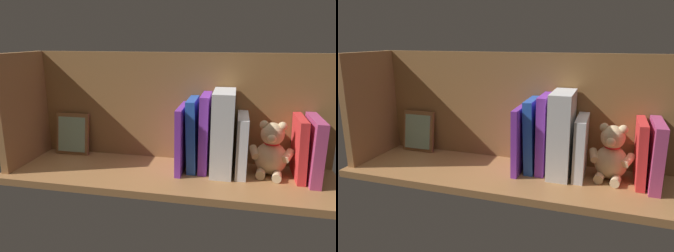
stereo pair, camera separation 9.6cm
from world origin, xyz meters
The scene contains 12 objects.
ground_plane centered at (0.00, 0.00, -1.10)cm, with size 100.02×29.99×2.20cm, color #9E6B3D.
shelf_back_panel centered at (0.00, -12.75, 17.76)cm, with size 100.02×1.50×35.53cm, color olive.
shelf_side_divider centered at (48.01, 0.00, 17.76)cm, with size 2.40×23.99×35.53cm, color #9E6B3D.
book_0 centered at (-41.71, -3.53, 9.17)cm, with size 2.98×16.13×18.33cm, color #B23F72.
book_1 centered at (-38.07, -4.44, 9.06)cm, with size 2.37×14.30×18.12cm, color red.
teddy_bear centered at (-30.41, -4.72, 7.24)cm, with size 13.21×11.45×16.45cm.
book_2 centered at (-21.73, -4.28, 8.98)cm, with size 3.15×14.63×17.95cm, color silver.
dictionary_thick_white centered at (-16.03, -3.91, 12.53)cm, with size 6.32×15.17×25.06cm, color silver.
book_3 centered at (-10.58, -5.07, 11.83)cm, with size 2.63×13.05×23.66cm, color purple.
book_4 centered at (-6.92, -5.10, 11.09)cm, with size 2.75×12.99×22.18cm, color blue.
book_5 centered at (-3.66, -3.59, 10.07)cm, with size 1.83×16.01×20.13cm, color purple.
picture_frame_leaning centered at (36.49, -9.43, 7.16)cm, with size 11.92×3.77×14.52cm.
Camera 2 is at (-28.54, 88.49, 39.86)cm, focal length 34.74 mm.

